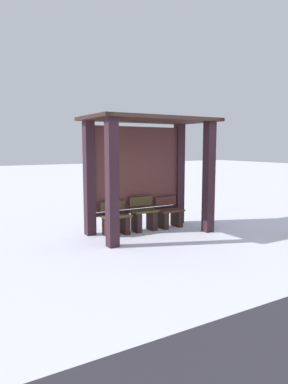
{
  "coord_description": "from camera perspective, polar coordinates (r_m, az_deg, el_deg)",
  "views": [
    {
      "loc": [
        -4.11,
        -6.56,
        1.91
      ],
      "look_at": [
        -0.26,
        -0.17,
        0.95
      ],
      "focal_mm": 33.66,
      "sensor_mm": 36.0,
      "label": 1
    }
  ],
  "objects": [
    {
      "name": "bench_right_inside",
      "position": [
        8.51,
        4.03,
        -3.75
      ],
      "size": [
        0.6,
        0.41,
        0.7
      ],
      "color": "#512E25",
      "rests_on": "ground"
    },
    {
      "name": "bench_left_inside",
      "position": [
        7.8,
        -4.48,
        -4.73
      ],
      "size": [
        0.6,
        0.38,
        0.71
      ],
      "color": "#493524",
      "rests_on": "ground"
    },
    {
      "name": "bench_center_inside",
      "position": [
        8.12,
        -0.03,
        -4.01
      ],
      "size": [
        0.6,
        0.36,
        0.76
      ],
      "color": "#463D1E",
      "rests_on": "ground"
    },
    {
      "name": "ground_plane",
      "position": [
        7.97,
        0.96,
        -6.52
      ],
      "size": [
        60.0,
        60.0,
        0.0
      ],
      "primitive_type": "plane",
      "color": "white"
    },
    {
      "name": "bus_shelter",
      "position": [
        7.89,
        0.31,
        5.39
      ],
      "size": [
        2.8,
        1.53,
        2.5
      ],
      "color": "#331D25",
      "rests_on": "ground"
    }
  ]
}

